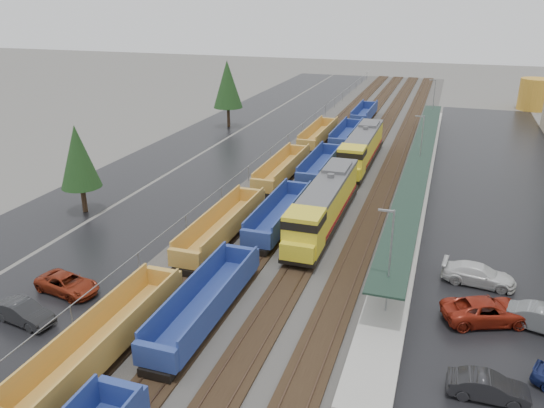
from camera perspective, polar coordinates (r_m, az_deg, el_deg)
The scene contains 19 objects.
ballast_strip at distance 75.28m, azimuth 8.68°, elevation 5.37°, with size 20.00×160.00×0.08m, color #302D2B.
trackbed at distance 75.25m, azimuth 8.69°, elevation 5.46°, with size 14.60×160.00×0.22m.
west_parking_lot at distance 79.07m, azimuth -2.12°, elevation 6.35°, with size 10.00×160.00×0.02m, color black.
west_road at distance 83.01m, azimuth -8.65°, elevation 6.85°, with size 9.00×160.00×0.02m, color black.
east_commuter_lot at distance 65.15m, azimuth 23.69°, elevation 1.23°, with size 16.00×100.00×0.02m, color black.
station_platform at distance 64.60m, azimuth 15.42°, elevation 2.81°, with size 3.00×80.00×8.00m.
chainlink_fence at distance 75.51m, azimuth 1.38°, elevation 6.90°, with size 0.08×160.04×2.02m.
tree_west_near at distance 55.55m, azimuth -20.14°, elevation 4.80°, with size 3.96×3.96×9.00m.
tree_west_far at distance 89.66m, azimuth -4.81°, elevation 12.72°, with size 4.84×4.84×11.00m.
locomotive_lead at distance 49.41m, azimuth 5.57°, elevation -0.14°, with size 3.01×19.82×4.49m.
locomotive_trail at distance 69.07m, azimuth 9.60°, elevation 5.91°, with size 3.01×19.82×4.49m.
well_string_yellow at distance 47.74m, azimuth -5.29°, elevation -2.47°, with size 2.72×87.54×2.41m.
well_string_blue at distance 50.11m, azimuth 0.86°, elevation -1.19°, with size 2.76×112.27×2.45m.
storage_tank at distance 116.36m, azimuth 26.44°, elevation 10.52°, with size 5.99×5.99×5.99m, color gold.
parked_car_west_b at distance 39.73m, azimuth -25.15°, elevation -10.54°, with size 4.48×1.56×1.48m, color black.
parked_car_west_c at distance 42.22m, azimuth -21.15°, elevation -8.04°, with size 5.01×2.31×1.39m, color maroon.
parked_car_east_a at distance 32.48m, azimuth 22.26°, elevation -17.79°, with size 4.32×1.51×1.42m, color black.
parked_car_east_b at distance 38.90m, azimuth 22.11°, elevation -10.60°, with size 5.90×2.72×1.64m, color maroon.
parked_car_east_c at distance 43.42m, azimuth 21.34°, elevation -7.10°, with size 5.38×2.19×1.56m, color silver.
Camera 1 is at (11.96, -11.50, 20.34)m, focal length 35.00 mm.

